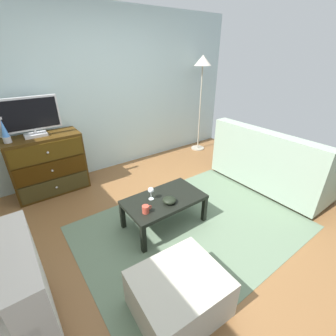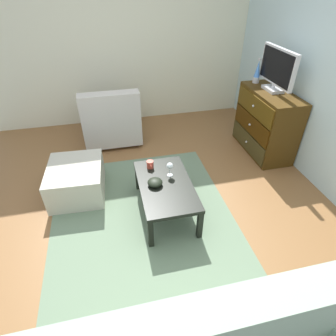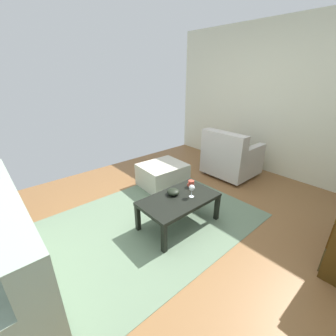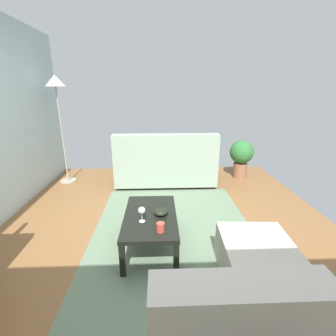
{
  "view_description": "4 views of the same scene",
  "coord_description": "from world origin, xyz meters",
  "px_view_note": "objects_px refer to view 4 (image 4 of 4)",
  "views": [
    {
      "loc": [
        -1.33,
        -1.79,
        1.92
      ],
      "look_at": [
        0.01,
        0.05,
        0.77
      ],
      "focal_mm": 24.79,
      "sensor_mm": 36.0,
      "label": 1
    },
    {
      "loc": [
        2.12,
        -0.41,
        2.17
      ],
      "look_at": [
        0.13,
        0.05,
        0.69
      ],
      "focal_mm": 29.49,
      "sensor_mm": 36.0,
      "label": 2
    },
    {
      "loc": [
        1.57,
        1.7,
        1.74
      ],
      "look_at": [
        0.03,
        -0.07,
        0.74
      ],
      "focal_mm": 23.79,
      "sensor_mm": 36.0,
      "label": 3
    },
    {
      "loc": [
        -2.28,
        -0.03,
        1.61
      ],
      "look_at": [
        0.05,
        -0.12,
        0.86
      ],
      "focal_mm": 25.9,
      "sensor_mm": 36.0,
      "label": 4
    }
  ],
  "objects_px": {
    "mug": "(161,227)",
    "couch_large": "(166,164)",
    "potted_plant": "(241,155)",
    "bowl_decorative": "(161,212)",
    "ottoman": "(257,261)",
    "standing_lamp": "(56,92)",
    "coffee_table": "(150,219)",
    "wine_glass": "(142,211)"
  },
  "relations": [
    {
      "from": "coffee_table",
      "to": "wine_glass",
      "type": "distance_m",
      "value": 0.22
    },
    {
      "from": "wine_glass",
      "to": "standing_lamp",
      "type": "xyz_separation_m",
      "value": [
        2.16,
        1.51,
        1.1
      ]
    },
    {
      "from": "coffee_table",
      "to": "standing_lamp",
      "type": "xyz_separation_m",
      "value": [
        2.02,
        1.58,
        1.26
      ]
    },
    {
      "from": "coffee_table",
      "to": "bowl_decorative",
      "type": "bearing_deg",
      "value": -91.79
    },
    {
      "from": "mug",
      "to": "ottoman",
      "type": "relative_size",
      "value": 0.16
    },
    {
      "from": "couch_large",
      "to": "standing_lamp",
      "type": "relative_size",
      "value": 0.93
    },
    {
      "from": "mug",
      "to": "standing_lamp",
      "type": "relative_size",
      "value": 0.06
    },
    {
      "from": "mug",
      "to": "ottoman",
      "type": "bearing_deg",
      "value": -104.28
    },
    {
      "from": "mug",
      "to": "couch_large",
      "type": "height_order",
      "value": "couch_large"
    },
    {
      "from": "wine_glass",
      "to": "standing_lamp",
      "type": "bearing_deg",
      "value": 34.93
    },
    {
      "from": "wine_glass",
      "to": "standing_lamp",
      "type": "relative_size",
      "value": 0.08
    },
    {
      "from": "couch_large",
      "to": "coffee_table",
      "type": "bearing_deg",
      "value": 173.21
    },
    {
      "from": "bowl_decorative",
      "to": "mug",
      "type": "bearing_deg",
      "value": 179.12
    },
    {
      "from": "ottoman",
      "to": "standing_lamp",
      "type": "distance_m",
      "value": 3.85
    },
    {
      "from": "couch_large",
      "to": "ottoman",
      "type": "height_order",
      "value": "couch_large"
    },
    {
      "from": "standing_lamp",
      "to": "potted_plant",
      "type": "distance_m",
      "value": 3.44
    },
    {
      "from": "mug",
      "to": "ottoman",
      "type": "height_order",
      "value": "mug"
    },
    {
      "from": "ottoman",
      "to": "standing_lamp",
      "type": "bearing_deg",
      "value": 44.68
    },
    {
      "from": "couch_large",
      "to": "standing_lamp",
      "type": "bearing_deg",
      "value": 84.45
    },
    {
      "from": "mug",
      "to": "bowl_decorative",
      "type": "xyz_separation_m",
      "value": [
        0.31,
        -0.0,
        -0.01
      ]
    },
    {
      "from": "couch_large",
      "to": "standing_lamp",
      "type": "distance_m",
      "value": 2.19
    },
    {
      "from": "coffee_table",
      "to": "mug",
      "type": "height_order",
      "value": "mug"
    },
    {
      "from": "couch_large",
      "to": "ottoman",
      "type": "relative_size",
      "value": 2.45
    },
    {
      "from": "ottoman",
      "to": "wine_glass",
      "type": "bearing_deg",
      "value": 68.81
    },
    {
      "from": "mug",
      "to": "bowl_decorative",
      "type": "bearing_deg",
      "value": -0.88
    },
    {
      "from": "coffee_table",
      "to": "potted_plant",
      "type": "distance_m",
      "value": 2.69
    },
    {
      "from": "mug",
      "to": "potted_plant",
      "type": "relative_size",
      "value": 0.16
    },
    {
      "from": "mug",
      "to": "couch_large",
      "type": "distance_m",
      "value": 2.17
    },
    {
      "from": "coffee_table",
      "to": "wine_glass",
      "type": "relative_size",
      "value": 5.95
    },
    {
      "from": "couch_large",
      "to": "wine_glass",
      "type": "bearing_deg",
      "value": 171.46
    },
    {
      "from": "coffee_table",
      "to": "bowl_decorative",
      "type": "relative_size",
      "value": 6.09
    },
    {
      "from": "wine_glass",
      "to": "bowl_decorative",
      "type": "distance_m",
      "value": 0.24
    },
    {
      "from": "couch_large",
      "to": "potted_plant",
      "type": "relative_size",
      "value": 2.39
    },
    {
      "from": "bowl_decorative",
      "to": "standing_lamp",
      "type": "distance_m",
      "value": 2.89
    },
    {
      "from": "wine_glass",
      "to": "couch_large",
      "type": "distance_m",
      "value": 2.01
    },
    {
      "from": "coffee_table",
      "to": "mug",
      "type": "distance_m",
      "value": 0.34
    },
    {
      "from": "ottoman",
      "to": "standing_lamp",
      "type": "height_order",
      "value": "standing_lamp"
    },
    {
      "from": "coffee_table",
      "to": "potted_plant",
      "type": "bearing_deg",
      "value": -38.15
    },
    {
      "from": "couch_large",
      "to": "ottoman",
      "type": "bearing_deg",
      "value": -163.18
    },
    {
      "from": "mug",
      "to": "couch_large",
      "type": "xyz_separation_m",
      "value": [
        2.16,
        -0.12,
        -0.06
      ]
    },
    {
      "from": "potted_plant",
      "to": "couch_large",
      "type": "bearing_deg",
      "value": 100.43
    },
    {
      "from": "bowl_decorative",
      "to": "couch_large",
      "type": "relative_size",
      "value": 0.09
    }
  ]
}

